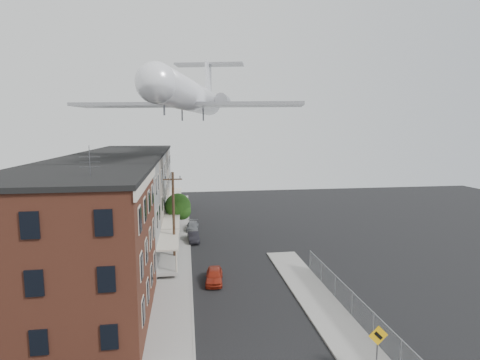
# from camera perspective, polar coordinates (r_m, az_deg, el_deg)

# --- Properties ---
(sidewalk_left) EXTENTS (3.00, 62.00, 0.12)m
(sidewalk_left) POSITION_cam_1_polar(r_m,az_deg,el_deg) (44.28, -9.58, -9.48)
(sidewalk_left) COLOR gray
(sidewalk_left) RESTS_ON ground
(sidewalk_right) EXTENTS (3.00, 26.00, 0.12)m
(sidewalk_right) POSITION_cam_1_polar(r_m,az_deg,el_deg) (29.28, 12.97, -18.90)
(sidewalk_right) COLOR gray
(sidewalk_right) RESTS_ON ground
(curb_left) EXTENTS (0.15, 62.00, 0.14)m
(curb_left) POSITION_cam_1_polar(r_m,az_deg,el_deg) (44.26, -7.68, -9.44)
(curb_left) COLOR gray
(curb_left) RESTS_ON ground
(curb_right) EXTENTS (0.15, 26.00, 0.14)m
(curb_right) POSITION_cam_1_polar(r_m,az_deg,el_deg) (28.82, 10.13, -19.25)
(curb_right) COLOR gray
(curb_right) RESTS_ON ground
(corner_building) EXTENTS (10.31, 12.30, 12.15)m
(corner_building) POSITION_cam_1_polar(r_m,az_deg,el_deg) (27.60, -24.39, -9.66)
(corner_building) COLOR #371811
(corner_building) RESTS_ON ground
(row_house_a) EXTENTS (11.98, 7.00, 10.30)m
(row_house_a) POSITION_cam_1_polar(r_m,az_deg,el_deg) (36.51, -20.24, -5.34)
(row_house_a) COLOR slate
(row_house_a) RESTS_ON ground
(row_house_b) EXTENTS (11.98, 7.00, 10.30)m
(row_house_b) POSITION_cam_1_polar(r_m,az_deg,el_deg) (43.23, -18.35, -3.27)
(row_house_b) COLOR #73695B
(row_house_b) RESTS_ON ground
(row_house_c) EXTENTS (11.98, 7.00, 10.30)m
(row_house_c) POSITION_cam_1_polar(r_m,az_deg,el_deg) (50.03, -16.97, -1.76)
(row_house_c) COLOR slate
(row_house_c) RESTS_ON ground
(row_house_d) EXTENTS (11.98, 7.00, 10.30)m
(row_house_d) POSITION_cam_1_polar(r_m,az_deg,el_deg) (56.88, -15.93, -0.60)
(row_house_d) COLOR #73695B
(row_house_d) RESTS_ON ground
(row_house_e) EXTENTS (11.98, 7.00, 10.30)m
(row_house_e) POSITION_cam_1_polar(r_m,az_deg,el_deg) (63.76, -15.11, 0.30)
(row_house_e) COLOR slate
(row_house_e) RESTS_ON ground
(chainlink_fence) EXTENTS (0.06, 18.06, 1.90)m
(chainlink_fence) POSITION_cam_1_polar(r_m,az_deg,el_deg) (28.60, 16.73, -17.62)
(chainlink_fence) COLOR gray
(chainlink_fence) RESTS_ON ground
(warning_sign) EXTENTS (1.10, 0.11, 2.80)m
(warning_sign) POSITION_cam_1_polar(r_m,az_deg,el_deg) (22.87, 20.25, -22.12)
(warning_sign) COLOR #515156
(warning_sign) RESTS_ON ground
(utility_pole) EXTENTS (1.80, 0.26, 9.00)m
(utility_pole) POSITION_cam_1_polar(r_m,az_deg,el_deg) (37.29, -10.08, -5.43)
(utility_pole) COLOR black
(utility_pole) RESTS_ON ground
(street_tree) EXTENTS (3.22, 3.20, 5.20)m
(street_tree) POSITION_cam_1_polar(r_m,az_deg,el_deg) (47.23, -9.30, -4.14)
(street_tree) COLOR black
(street_tree) RESTS_ON ground
(car_near) EXTENTS (1.79, 3.70, 1.22)m
(car_near) POSITION_cam_1_polar(r_m,az_deg,el_deg) (33.22, -3.96, -14.35)
(car_near) COLOR maroon
(car_near) RESTS_ON ground
(car_mid) EXTENTS (1.44, 3.58, 1.16)m
(car_mid) POSITION_cam_1_polar(r_m,az_deg,el_deg) (44.72, -7.12, -8.57)
(car_mid) COLOR black
(car_mid) RESTS_ON ground
(car_far) EXTENTS (1.76, 3.82, 1.08)m
(car_far) POSITION_cam_1_polar(r_m,az_deg,el_deg) (49.59, -7.24, -6.98)
(car_far) COLOR slate
(car_far) RESTS_ON ground
(airplane) EXTENTS (23.67, 27.06, 7.79)m
(airplane) POSITION_cam_1_polar(r_m,az_deg,el_deg) (41.34, -7.39, 12.52)
(airplane) COLOR white
(airplane) RESTS_ON ground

